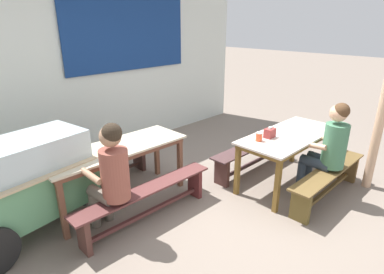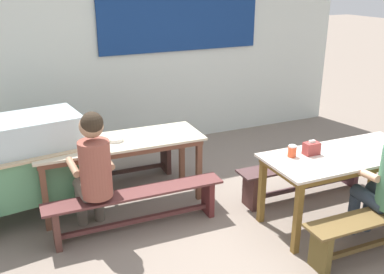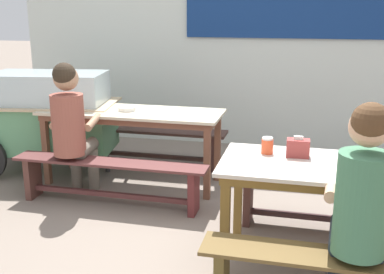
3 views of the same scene
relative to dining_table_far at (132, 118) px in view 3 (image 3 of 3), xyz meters
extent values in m
plane|color=slate|center=(1.07, -1.13, -0.68)|extent=(40.00, 40.00, 0.00)
cube|color=silver|center=(1.07, 1.70, 0.74)|extent=(6.24, 0.12, 2.85)
cube|color=beige|center=(0.00, 0.00, 0.06)|extent=(1.85, 0.68, 0.03)
cube|color=brown|center=(0.00, 0.00, 0.02)|extent=(1.77, 0.62, 0.06)
cube|color=brown|center=(0.84, 0.24, -0.35)|extent=(0.06, 0.06, 0.68)
cube|color=brown|center=(0.83, -0.28, -0.35)|extent=(0.06, 0.06, 0.68)
cube|color=brown|center=(-0.83, 0.28, -0.35)|extent=(0.06, 0.06, 0.68)
cube|color=brown|center=(-0.84, -0.24, -0.35)|extent=(0.06, 0.06, 0.68)
cube|color=beige|center=(1.96, -1.32, 0.07)|extent=(1.69, 0.76, 0.03)
cube|color=brown|center=(1.96, -1.32, 0.02)|extent=(1.61, 0.70, 0.06)
cube|color=brown|center=(1.21, -1.00, -0.35)|extent=(0.06, 0.06, 0.68)
cube|color=brown|center=(1.20, -1.60, -0.35)|extent=(0.06, 0.06, 0.68)
cube|color=#452F29|center=(0.01, 0.61, -0.28)|extent=(1.74, 0.35, 0.03)
cube|color=#462B26|center=(0.76, 0.59, -0.49)|extent=(0.07, 0.27, 0.39)
cube|color=#433428|center=(-0.73, 0.62, -0.49)|extent=(0.07, 0.27, 0.39)
cube|color=#452F29|center=(0.01, 0.61, -0.59)|extent=(1.46, 0.08, 0.04)
cube|color=#582D2C|center=(-0.01, -0.61, -0.27)|extent=(1.83, 0.29, 0.02)
cube|color=maroon|center=(0.78, -0.62, -0.49)|extent=(0.06, 0.21, 0.40)
cube|color=#533029|center=(-0.81, -0.59, -0.49)|extent=(0.06, 0.21, 0.40)
cube|color=#582D2C|center=(-0.01, -0.61, -0.59)|extent=(1.54, 0.08, 0.04)
cube|color=#452D2E|center=(1.98, -0.71, -0.27)|extent=(1.67, 0.32, 0.02)
cube|color=#4A2C27|center=(1.26, -0.69, -0.48)|extent=(0.07, 0.24, 0.40)
cube|color=#452D2E|center=(1.98, -0.71, -0.58)|extent=(1.38, 0.07, 0.04)
cube|color=brown|center=(1.95, -1.92, -0.27)|extent=(1.69, 0.31, 0.02)
cube|color=#599668|center=(-0.98, 0.15, -0.19)|extent=(1.41, 0.87, 0.50)
cube|color=silver|center=(-0.98, 0.15, 0.24)|extent=(1.27, 0.78, 0.35)
cube|color=tan|center=(-0.98, 0.15, 0.08)|extent=(1.50, 0.96, 0.02)
cylinder|color=black|center=(-1.64, 0.44, -0.44)|extent=(0.50, 0.12, 0.50)
cylinder|color=#333333|center=(-0.39, 0.24, -0.56)|extent=(0.05, 0.05, 0.25)
cylinder|color=#3F3F3F|center=(-0.15, 0.27, -0.04)|extent=(0.13, 0.69, 0.04)
cylinder|color=#6C6356|center=(-0.33, -0.26, -0.47)|extent=(0.11, 0.11, 0.42)
cylinder|color=#6C6356|center=(-0.51, -0.28, -0.47)|extent=(0.11, 0.11, 0.42)
cylinder|color=#6C6356|center=(-0.31, -0.43, -0.21)|extent=(0.16, 0.37, 0.13)
cylinder|color=#6C6356|center=(-0.49, -0.44, -0.21)|extent=(0.16, 0.37, 0.13)
cylinder|color=brown|center=(-0.39, -0.60, 0.06)|extent=(0.30, 0.30, 0.56)
sphere|color=#A77B5D|center=(-0.39, -0.58, 0.48)|extent=(0.22, 0.22, 0.22)
sphere|color=#2D2319|center=(-0.39, -0.61, 0.52)|extent=(0.21, 0.21, 0.21)
cylinder|color=#A77B5D|center=(-0.24, -0.41, 0.04)|extent=(0.09, 0.31, 0.11)
cylinder|color=#A77B5D|center=(-0.57, -0.43, 0.04)|extent=(0.09, 0.31, 0.11)
cylinder|color=#2B3745|center=(2.11, -1.58, -0.47)|extent=(0.11, 0.11, 0.42)
cylinder|color=#2B3745|center=(1.93, -1.56, -0.47)|extent=(0.11, 0.11, 0.42)
cylinder|color=#2B3745|center=(2.09, -1.76, -0.21)|extent=(0.17, 0.40, 0.13)
cylinder|color=#2B3745|center=(1.91, -1.74, -0.21)|extent=(0.17, 0.40, 0.13)
cylinder|color=#407353|center=(1.98, -1.92, 0.06)|extent=(0.29, 0.29, 0.57)
sphere|color=tan|center=(1.99, -1.90, 0.49)|extent=(0.21, 0.21, 0.21)
sphere|color=#4C331E|center=(1.98, -1.93, 0.53)|extent=(0.20, 0.20, 0.20)
cylinder|color=tan|center=(1.84, -1.73, 0.05)|extent=(0.10, 0.31, 0.10)
cube|color=#933532|center=(1.64, -1.19, 0.14)|extent=(0.16, 0.10, 0.12)
cube|color=white|center=(1.64, -1.19, 0.22)|extent=(0.06, 0.03, 0.02)
cylinder|color=#DE4D29|center=(1.43, -1.16, 0.13)|extent=(0.08, 0.08, 0.10)
cylinder|color=white|center=(1.43, -1.16, 0.19)|extent=(0.08, 0.08, 0.02)
cylinder|color=silver|center=(-0.04, -0.01, 0.10)|extent=(0.18, 0.18, 0.04)
camera|label=1|loc=(-1.92, -3.21, 1.56)|focal=29.46mm
camera|label=2|loc=(-1.10, -4.34, 1.75)|focal=40.62mm
camera|label=3|loc=(1.60, -4.41, 1.09)|focal=44.22mm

